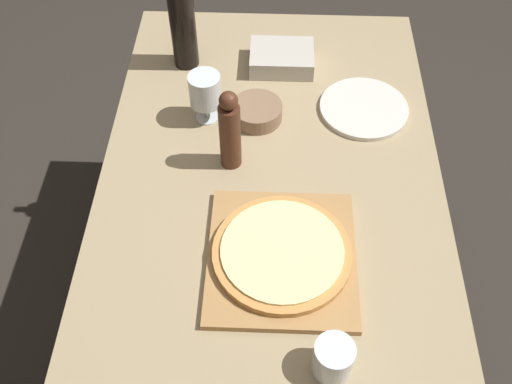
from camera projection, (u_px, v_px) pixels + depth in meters
name	position (u px, v px, depth m)	size (l,w,h in m)	color
ground_plane	(267.00, 314.00, 2.09)	(12.00, 12.00, 0.00)	#2D2823
dining_table	(271.00, 200.00, 1.59)	(0.86, 1.39, 0.75)	#9E8966
cutting_board	(283.00, 257.00, 1.35)	(0.33, 0.36, 0.02)	#A87A47
pizza	(283.00, 252.00, 1.33)	(0.31, 0.31, 0.02)	#C68947
wine_bottle	(183.00, 21.00, 1.68)	(0.07, 0.07, 0.35)	black
pepper_mill	(231.00, 131.00, 1.45)	(0.05, 0.05, 0.23)	#4C2819
wine_glass	(206.00, 91.00, 1.57)	(0.09, 0.09, 0.14)	silver
small_bowl	(258.00, 112.00, 1.62)	(0.14, 0.14, 0.05)	#84664C
drinking_tumbler	(335.00, 359.00, 1.16)	(0.08, 0.08, 0.09)	silver
dinner_plate	(365.00, 108.00, 1.66)	(0.25, 0.25, 0.01)	silver
food_container	(283.00, 58.00, 1.76)	(0.19, 0.14, 0.05)	#BCB7AD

